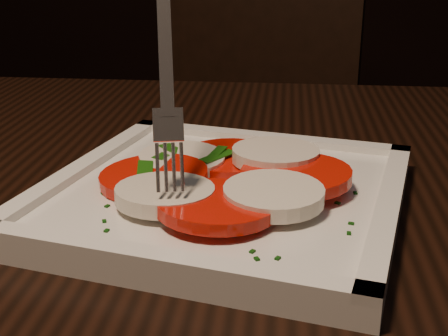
{
  "coord_description": "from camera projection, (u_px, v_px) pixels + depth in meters",
  "views": [
    {
      "loc": [
        -0.14,
        -0.65,
        0.93
      ],
      "look_at": [
        -0.17,
        -0.25,
        0.78
      ],
      "focal_mm": 50.0,
      "sensor_mm": 36.0,
      "label": 1
    }
  ],
  "objects": [
    {
      "name": "table",
      "position": [
        193.0,
        320.0,
        0.49
      ],
      "size": [
        1.21,
        0.81,
        0.75
      ],
      "rotation": [
        0.0,
        0.0,
        -0.01
      ],
      "color": "black",
      "rests_on": "ground"
    },
    {
      "name": "chair",
      "position": [
        249.0,
        135.0,
        1.33
      ],
      "size": [
        0.5,
        0.5,
        0.93
      ],
      "rotation": [
        0.0,
        0.0,
        -0.22
      ],
      "color": "black",
      "rests_on": "ground"
    },
    {
      "name": "plate",
      "position": [
        224.0,
        198.0,
        0.44
      ],
      "size": [
        0.29,
        0.29,
        0.01
      ],
      "primitive_type": "cube",
      "rotation": [
        0.0,
        0.0,
        -0.23
      ],
      "color": "white",
      "rests_on": "table"
    },
    {
      "name": "caprese_salad",
      "position": [
        224.0,
        176.0,
        0.44
      ],
      "size": [
        0.18,
        0.21,
        0.02
      ],
      "color": "red",
      "rests_on": "plate"
    },
    {
      "name": "fork",
      "position": [
        165.0,
        53.0,
        0.41
      ],
      "size": [
        0.05,
        0.09,
        0.15
      ],
      "primitive_type": null,
      "rotation": [
        0.0,
        0.0,
        0.2
      ],
      "color": "white",
      "rests_on": "caprese_salad"
    }
  ]
}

